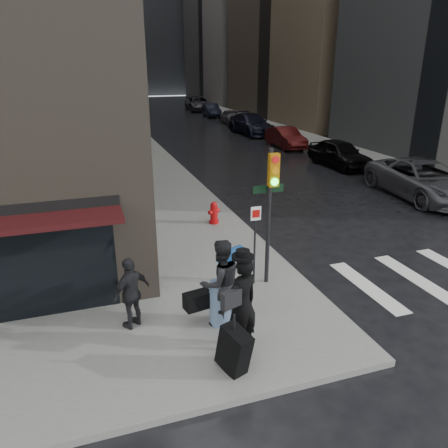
# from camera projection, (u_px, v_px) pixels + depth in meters

# --- Properties ---
(ground) EXTENTS (140.00, 140.00, 0.00)m
(ground) POSITION_uv_depth(u_px,v_px,m) (264.00, 330.00, 9.97)
(ground) COLOR black
(ground) RESTS_ON ground
(sidewalk_left) EXTENTS (4.00, 50.00, 0.15)m
(sidewalk_left) POSITION_uv_depth(u_px,v_px,m) (125.00, 139.00, 33.90)
(sidewalk_left) COLOR slate
(sidewalk_left) RESTS_ON ground
(sidewalk_right) EXTENTS (3.00, 50.00, 0.15)m
(sidewalk_right) POSITION_uv_depth(u_px,v_px,m) (282.00, 131.00, 37.94)
(sidewalk_right) COLOR slate
(sidewalk_right) RESTS_ON ground
(bldg_right_far) EXTENTS (22.00, 20.00, 25.00)m
(bldg_right_far) POSITION_uv_depth(u_px,v_px,m) (271.00, 13.00, 64.83)
(bldg_right_far) COLOR gray
(bldg_right_far) RESTS_ON ground
(man_overcoat) EXTENTS (1.15, 1.46, 2.26)m
(man_overcoat) POSITION_uv_depth(u_px,v_px,m) (240.00, 312.00, 8.67)
(man_overcoat) COLOR black
(man_overcoat) RESTS_ON ground
(man_jeans) EXTENTS (1.49, 0.94, 2.04)m
(man_jeans) POSITION_uv_depth(u_px,v_px,m) (220.00, 283.00, 9.65)
(man_jeans) COLOR black
(man_jeans) RESTS_ON ground
(man_greycoat) EXTENTS (1.05, 0.88, 1.68)m
(man_greycoat) POSITION_uv_depth(u_px,v_px,m) (131.00, 293.00, 9.59)
(man_greycoat) COLOR black
(man_greycoat) RESTS_ON ground
(traffic_light) EXTENTS (0.91, 0.42, 3.64)m
(traffic_light) POSITION_uv_depth(u_px,v_px,m) (269.00, 200.00, 10.96)
(traffic_light) COLOR black
(traffic_light) RESTS_ON ground
(fire_hydrant) EXTENTS (0.48, 0.36, 0.82)m
(fire_hydrant) POSITION_uv_depth(u_px,v_px,m) (214.00, 214.00, 16.01)
(fire_hydrant) COLOR #B90B0D
(fire_hydrant) RESTS_ON ground
(parked_car_0) EXTENTS (3.21, 6.13, 1.65)m
(parked_car_0) POSITION_uv_depth(u_px,v_px,m) (423.00, 179.00, 19.42)
(parked_car_0) COLOR #424247
(parked_car_0) RESTS_ON ground
(parked_car_1) EXTENTS (2.06, 4.65, 1.56)m
(parked_car_1) POSITION_uv_depth(u_px,v_px,m) (339.00, 153.00, 25.10)
(parked_car_1) COLOR black
(parked_car_1) RESTS_ON ground
(parked_car_2) EXTENTS (1.54, 4.28, 1.41)m
(parked_car_2) POSITION_uv_depth(u_px,v_px,m) (286.00, 138.00, 30.77)
(parked_car_2) COLOR #3D0C0C
(parked_car_2) RESTS_ON ground
(parked_car_3) EXTENTS (2.66, 5.82, 1.65)m
(parked_car_3) POSITION_uv_depth(u_px,v_px,m) (251.00, 124.00, 36.44)
(parked_car_3) COLOR black
(parked_car_3) RESTS_ON ground
(parked_car_4) EXTENTS (1.82, 4.02, 1.34)m
(parked_car_4) POSITION_uv_depth(u_px,v_px,m) (232.00, 117.00, 42.38)
(parked_car_4) COLOR #49494E
(parked_car_4) RESTS_ON ground
(parked_car_5) EXTENTS (1.79, 4.26, 1.37)m
(parked_car_5) POSITION_uv_depth(u_px,v_px,m) (211.00, 110.00, 48.06)
(parked_car_5) COLOR black
(parked_car_5) RESTS_ON ground
(parked_car_6) EXTENTS (3.23, 6.20, 1.67)m
(parked_car_6) POSITION_uv_depth(u_px,v_px,m) (199.00, 104.00, 53.85)
(parked_car_6) COLOR #45454A
(parked_car_6) RESTS_ON ground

